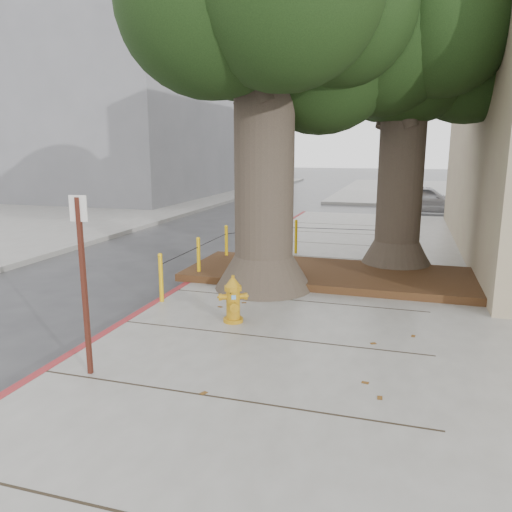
{
  "coord_description": "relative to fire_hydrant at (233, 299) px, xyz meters",
  "views": [
    {
      "loc": [
        2.47,
        -7.02,
        3.03
      ],
      "look_at": [
        -0.09,
        1.45,
        1.1
      ],
      "focal_mm": 35.0,
      "sensor_mm": 36.0,
      "label": 1
    }
  ],
  "objects": [
    {
      "name": "car_dark",
      "position": [
        -9.73,
        17.3,
        0.09
      ],
      "size": [
        1.96,
        4.44,
        1.27
      ],
      "primitive_type": "imported",
      "rotation": [
        0.0,
        0.0,
        -0.04
      ],
      "color": "black",
      "rests_on": "ground"
    },
    {
      "name": "tree_near",
      "position": [
        0.24,
        2.3,
        4.84
      ],
      "size": [
        4.5,
        3.8,
        7.68
      ],
      "color": "#4C3F33",
      "rests_on": "sidewalk_main"
    },
    {
      "name": "signpost",
      "position": [
        -1.13,
        -2.39,
        0.92
      ],
      "size": [
        0.23,
        0.06,
        2.32
      ],
      "rotation": [
        0.0,
        0.0,
        0.08
      ],
      "color": "#471911",
      "rests_on": "sidewalk_main"
    },
    {
      "name": "car_silver",
      "position": [
        3.49,
        17.01,
        0.13
      ],
      "size": [
        3.95,
        1.64,
        1.34
      ],
      "primitive_type": "imported",
      "rotation": [
        0.0,
        0.0,
        1.59
      ],
      "color": "#A3A2A8",
      "rests_on": "ground"
    },
    {
      "name": "sidewalk_far",
      "position": [
        6.21,
        29.48,
        -0.47
      ],
      "size": [
        16.0,
        20.0,
        0.15
      ],
      "primitive_type": "cube",
      "color": "slate",
      "rests_on": "ground"
    },
    {
      "name": "bollard_ring",
      "position": [
        -0.65,
        3.86,
        0.12
      ],
      "size": [
        3.79,
        5.39,
        0.95
      ],
      "color": "#D4A20B",
      "rests_on": "sidewalk_main"
    },
    {
      "name": "sidewalk_opposite",
      "position": [
        -13.79,
        9.48,
        -0.47
      ],
      "size": [
        14.0,
        60.0,
        0.15
      ],
      "primitive_type": "cube",
      "color": "slate",
      "rests_on": "ground"
    },
    {
      "name": "fire_hydrant",
      "position": [
        0.0,
        0.0,
        0.0
      ],
      "size": [
        0.45,
        0.45,
        0.81
      ],
      "rotation": [
        0.0,
        0.0,
        0.43
      ],
      "color": "#B98113",
      "rests_on": "sidewalk_main"
    },
    {
      "name": "curb_red",
      "position": [
        -1.79,
        1.98,
        -0.47
      ],
      "size": [
        0.14,
        26.0,
        0.16
      ],
      "primitive_type": "cube",
      "color": "maroon",
      "rests_on": "ground"
    },
    {
      "name": "ground",
      "position": [
        0.21,
        -0.52,
        -0.54
      ],
      "size": [
        140.0,
        140.0,
        0.0
      ],
      "primitive_type": "plane",
      "color": "#28282B",
      "rests_on": "ground"
    },
    {
      "name": "planter_bed",
      "position": [
        1.11,
        3.38,
        -0.31
      ],
      "size": [
        6.4,
        2.6,
        0.16
      ],
      "primitive_type": "cube",
      "color": "black",
      "rests_on": "sidewalk_main"
    },
    {
      "name": "building_far_white",
      "position": [
        -16.79,
        44.48,
        6.96
      ],
      "size": [
        12.0,
        18.0,
        15.0
      ],
      "primitive_type": "cube",
      "color": "silver",
      "rests_on": "ground"
    },
    {
      "name": "building_far_grey",
      "position": [
        -14.79,
        21.48,
        5.46
      ],
      "size": [
        12.0,
        16.0,
        12.0
      ],
      "primitive_type": "cube",
      "color": "slate",
      "rests_on": "ground"
    },
    {
      "name": "tree_far",
      "position": [
        2.85,
        4.81,
        4.48
      ],
      "size": [
        4.5,
        3.8,
        7.17
      ],
      "color": "#4C3F33",
      "rests_on": "sidewalk_main"
    }
  ]
}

